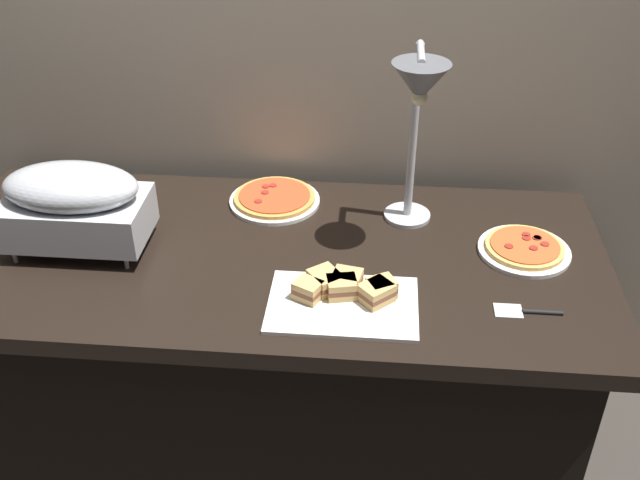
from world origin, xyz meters
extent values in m
plane|color=#38332D|center=(0.00, 0.00, 0.00)|extent=(8.00, 8.00, 0.00)
cube|color=tan|center=(0.00, 0.50, 1.20)|extent=(4.40, 0.04, 2.40)
cube|color=black|center=(0.00, 0.00, 0.73)|extent=(1.90, 0.84, 0.05)
cube|color=black|center=(0.00, 0.00, 0.35)|extent=(1.75, 0.74, 0.71)
cylinder|color=#B7BABF|center=(-0.69, -0.11, 0.78)|extent=(0.01, 0.01, 0.04)
cylinder|color=#B7BABF|center=(-0.37, -0.11, 0.78)|extent=(0.01, 0.01, 0.04)
cylinder|color=#B7BABF|center=(-0.69, 0.07, 0.78)|extent=(0.01, 0.01, 0.04)
cylinder|color=#B7BABF|center=(-0.37, 0.07, 0.78)|extent=(0.01, 0.01, 0.04)
cube|color=#B7BABF|center=(-0.53, -0.02, 0.86)|extent=(0.39, 0.23, 0.12)
ellipsoid|color=#B7BABF|center=(-0.53, -0.02, 0.96)|extent=(0.37, 0.22, 0.12)
cylinder|color=#B7BABF|center=(0.39, 0.23, 0.77)|extent=(0.14, 0.14, 0.01)
cylinder|color=#B7BABF|center=(0.39, 0.23, 1.03)|extent=(0.02, 0.02, 0.53)
cylinder|color=#B7BABF|center=(0.39, 0.15, 1.30)|extent=(0.02, 0.15, 0.02)
cone|color=#595B60|center=(0.39, 0.08, 1.25)|extent=(0.15, 0.15, 0.10)
sphere|color=#F9EAB2|center=(0.39, 0.08, 1.21)|extent=(0.04, 0.04, 0.04)
cylinder|color=white|center=(-0.02, 0.27, 0.77)|extent=(0.28, 0.28, 0.01)
cylinder|color=#C68E42|center=(-0.02, 0.27, 0.78)|extent=(0.25, 0.25, 0.01)
cylinder|color=#B74723|center=(-0.02, 0.27, 0.79)|extent=(0.22, 0.22, 0.00)
cylinder|color=maroon|center=(-0.05, 0.32, 0.79)|extent=(0.02, 0.02, 0.00)
cylinder|color=maroon|center=(-0.03, 0.33, 0.79)|extent=(0.02, 0.02, 0.00)
cylinder|color=maroon|center=(-0.06, 0.23, 0.79)|extent=(0.02, 0.02, 0.00)
cylinder|color=maroon|center=(-0.05, 0.28, 0.79)|extent=(0.02, 0.02, 0.00)
cylinder|color=white|center=(0.72, 0.06, 0.77)|extent=(0.26, 0.26, 0.01)
cylinder|color=#DBA856|center=(0.72, 0.06, 0.78)|extent=(0.22, 0.22, 0.01)
cylinder|color=#C65628|center=(0.72, 0.06, 0.79)|extent=(0.19, 0.19, 0.00)
cylinder|color=maroon|center=(0.75, 0.10, 0.79)|extent=(0.02, 0.02, 0.00)
cylinder|color=maroon|center=(0.77, 0.07, 0.79)|extent=(0.02, 0.02, 0.00)
cylinder|color=maroon|center=(0.76, 0.10, 0.79)|extent=(0.02, 0.02, 0.00)
cylinder|color=maroon|center=(0.73, 0.11, 0.79)|extent=(0.02, 0.02, 0.00)
cylinder|color=maroon|center=(0.72, 0.09, 0.79)|extent=(0.02, 0.02, 0.00)
cylinder|color=maroon|center=(0.74, 0.04, 0.79)|extent=(0.02, 0.02, 0.00)
cylinder|color=maroon|center=(0.67, 0.05, 0.79)|extent=(0.02, 0.02, 0.00)
cube|color=white|center=(0.22, -0.22, 0.77)|extent=(0.38, 0.25, 0.01)
cube|color=tan|center=(0.22, -0.19, 0.78)|extent=(0.09, 0.08, 0.02)
cube|color=brown|center=(0.22, -0.19, 0.80)|extent=(0.09, 0.08, 0.01)
cube|color=tan|center=(0.22, -0.19, 0.81)|extent=(0.09, 0.08, 0.02)
cube|color=tan|center=(0.32, -0.19, 0.78)|extent=(0.09, 0.08, 0.02)
cube|color=brown|center=(0.32, -0.19, 0.80)|extent=(0.09, 0.08, 0.01)
cube|color=tan|center=(0.32, -0.19, 0.81)|extent=(0.09, 0.08, 0.02)
cube|color=tan|center=(0.31, -0.21, 0.78)|extent=(0.10, 0.10, 0.02)
cube|color=brown|center=(0.31, -0.21, 0.80)|extent=(0.10, 0.10, 0.01)
cube|color=tan|center=(0.31, -0.21, 0.81)|extent=(0.10, 0.10, 0.02)
cube|color=tan|center=(0.17, -0.17, 0.78)|extent=(0.10, 0.11, 0.02)
cube|color=brown|center=(0.17, -0.17, 0.80)|extent=(0.10, 0.11, 0.01)
cube|color=tan|center=(0.17, -0.17, 0.81)|extent=(0.10, 0.11, 0.02)
cube|color=tan|center=(0.13, -0.21, 0.78)|extent=(0.09, 0.08, 0.02)
cube|color=brown|center=(0.13, -0.21, 0.80)|extent=(0.09, 0.08, 0.01)
cube|color=tan|center=(0.13, -0.21, 0.81)|extent=(0.09, 0.08, 0.02)
cube|color=tan|center=(0.23, -0.16, 0.78)|extent=(0.08, 0.07, 0.02)
cube|color=brown|center=(0.23, -0.16, 0.80)|extent=(0.08, 0.07, 0.01)
cube|color=tan|center=(0.23, -0.16, 0.81)|extent=(0.08, 0.07, 0.02)
cylinder|color=black|center=(-0.74, 0.20, 0.78)|extent=(0.07, 0.07, 0.04)
cylinder|color=#562D14|center=(-0.74, 0.20, 0.79)|extent=(0.05, 0.05, 0.01)
cube|color=#B7BABF|center=(0.64, -0.21, 0.76)|extent=(0.07, 0.06, 0.00)
cylinder|color=black|center=(0.72, -0.21, 0.76)|extent=(0.10, 0.01, 0.01)
camera|label=1|loc=(0.29, -1.69, 1.93)|focal=41.39mm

